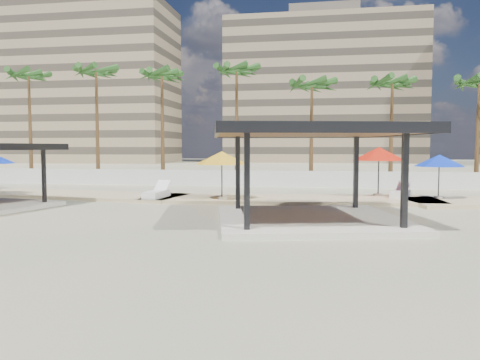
# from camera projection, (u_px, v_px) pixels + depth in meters

# --- Properties ---
(ground) EXTENTS (200.00, 200.00, 0.00)m
(ground) POSITION_uv_depth(u_px,v_px,m) (227.00, 219.00, 19.02)
(ground) COLOR tan
(ground) RESTS_ON ground
(promenade) EXTENTS (44.45, 7.97, 0.24)m
(promenade) POSITION_uv_depth(u_px,v_px,m) (289.00, 199.00, 26.21)
(promenade) COLOR #C6B284
(promenade) RESTS_ON ground
(boundary_wall) EXTENTS (56.00, 0.30, 1.20)m
(boundary_wall) POSITION_uv_depth(u_px,v_px,m) (269.00, 179.00, 34.70)
(boundary_wall) COLOR silver
(boundary_wall) RESTS_ON ground
(building_west) EXTENTS (34.00, 16.00, 32.40)m
(building_west) POSITION_uv_depth(u_px,v_px,m) (86.00, 85.00, 91.95)
(building_west) COLOR #937F60
(building_west) RESTS_ON ground
(building_mid) EXTENTS (38.00, 16.00, 30.40)m
(building_mid) POSITION_uv_depth(u_px,v_px,m) (323.00, 91.00, 94.00)
(building_mid) COLOR #847259
(building_mid) RESTS_ON ground
(pavilion_central) EXTENTS (8.87, 8.87, 3.74)m
(pavilion_central) POSITION_uv_depth(u_px,v_px,m) (310.00, 165.00, 18.17)
(pavilion_central) COLOR beige
(pavilion_central) RESTS_ON ground
(umbrella_b) EXTENTS (3.09, 3.09, 2.54)m
(umbrella_b) POSITION_uv_depth(u_px,v_px,m) (222.00, 158.00, 24.80)
(umbrella_b) COLOR beige
(umbrella_b) RESTS_ON promenade
(umbrella_c) EXTENTS (3.83, 3.83, 2.77)m
(umbrella_c) POSITION_uv_depth(u_px,v_px,m) (379.00, 154.00, 26.41)
(umbrella_c) COLOR beige
(umbrella_c) RESTS_ON promenade
(umbrella_d) EXTENTS (2.75, 2.75, 2.36)m
(umbrella_d) POSITION_uv_depth(u_px,v_px,m) (439.00, 161.00, 25.19)
(umbrella_d) COLOR beige
(umbrella_d) RESTS_ON promenade
(lounger_a) EXTENTS (0.88, 2.40, 0.90)m
(lounger_a) POSITION_uv_depth(u_px,v_px,m) (157.00, 194.00, 25.61)
(lounger_a) COLOR white
(lounger_a) RESTS_ON promenade
(lounger_b) EXTENTS (1.44, 2.32, 0.84)m
(lounger_b) POSITION_uv_depth(u_px,v_px,m) (401.00, 193.00, 25.89)
(lounger_b) COLOR white
(lounger_b) RESTS_ON promenade
(palm_a) EXTENTS (3.00, 3.00, 9.92)m
(palm_a) POSITION_uv_depth(u_px,v_px,m) (29.00, 80.00, 39.98)
(palm_a) COLOR brown
(palm_a) RESTS_ON ground
(palm_b) EXTENTS (3.00, 3.00, 10.14)m
(palm_b) POSITION_uv_depth(u_px,v_px,m) (96.00, 76.00, 39.33)
(palm_b) COLOR brown
(palm_b) RESTS_ON ground
(palm_c) EXTENTS (3.00, 3.00, 9.60)m
(palm_c) POSITION_uv_depth(u_px,v_px,m) (162.00, 79.00, 37.76)
(palm_c) COLOR brown
(palm_c) RESTS_ON ground
(palm_d) EXTENTS (3.00, 3.00, 9.95)m
(palm_d) POSITION_uv_depth(u_px,v_px,m) (237.00, 75.00, 37.50)
(palm_d) COLOR brown
(palm_d) RESTS_ON ground
(palm_e) EXTENTS (3.00, 3.00, 8.58)m
(palm_e) POSITION_uv_depth(u_px,v_px,m) (312.00, 89.00, 36.07)
(palm_e) COLOR brown
(palm_e) RESTS_ON ground
(palm_f) EXTENTS (3.00, 3.00, 8.61)m
(palm_f) POSITION_uv_depth(u_px,v_px,m) (392.00, 87.00, 35.24)
(palm_f) COLOR brown
(palm_f) RESTS_ON ground
(palm_g) EXTENTS (3.00, 3.00, 8.46)m
(palm_g) POSITION_uv_depth(u_px,v_px,m) (479.00, 86.00, 33.84)
(palm_g) COLOR brown
(palm_g) RESTS_ON ground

